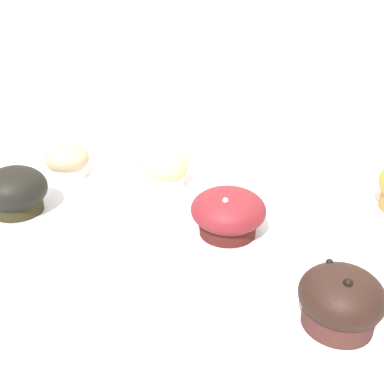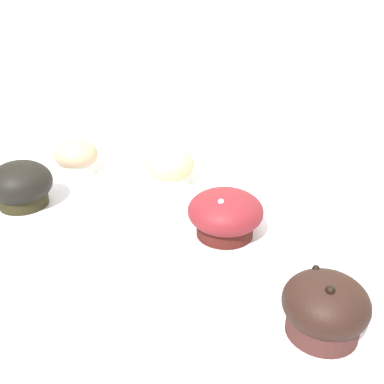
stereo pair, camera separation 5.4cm
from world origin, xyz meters
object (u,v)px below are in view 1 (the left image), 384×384
Objects in this scene: muffin_back_left at (67,161)px; muffin_front_left at (15,191)px; muffin_back_center at (341,300)px; muffin_front_right at (228,213)px; muffin_front_center at (165,168)px.

muffin_front_left reaches higher than muffin_back_left.
muffin_back_left is 0.60m from muffin_back_center.
muffin_back_center is (0.54, -0.14, -0.00)m from muffin_front_left.
muffin_front_left is 1.11× the size of muffin_back_center.
muffin_front_center is at bearing 136.92° from muffin_front_right.
muffin_front_right is at bearing -43.08° from muffin_front_center.
muffin_back_center is at bearing -44.33° from muffin_front_right.
muffin_back_left is at bearing 151.25° from muffin_back_center.
muffin_front_left is 0.37m from muffin_front_right.
muffin_front_left is 0.93× the size of muffin_front_right.
muffin_back_center is at bearing -43.73° from muffin_front_center.
muffin_back_center is (0.53, -0.29, 0.00)m from muffin_back_left.
muffin_back_left is at bearing -173.19° from muffin_front_center.
muffin_front_center reaches higher than muffin_back_left.
muffin_front_right is (0.16, -0.15, 0.00)m from muffin_front_center.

